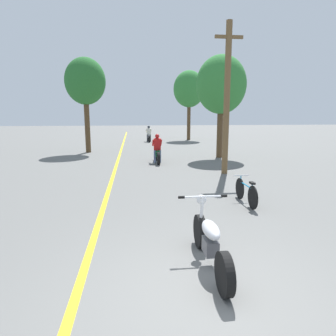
{
  "coord_description": "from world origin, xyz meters",
  "views": [
    {
      "loc": [
        -0.89,
        -3.54,
        2.43
      ],
      "look_at": [
        0.09,
        4.8,
        0.9
      ],
      "focal_mm": 32.0,
      "sensor_mm": 36.0,
      "label": 1
    }
  ],
  "objects_px": {
    "utility_pole": "(227,98)",
    "motorcycle_rider_far": "(149,136)",
    "bicycle_parked": "(246,192)",
    "roadside_tree_left": "(85,82)",
    "roadside_tree_right_far": "(189,89)",
    "roadside_tree_right_near": "(221,85)",
    "motorcycle_foreground": "(210,241)",
    "motorcycle_rider_lead": "(157,152)"
  },
  "relations": [
    {
      "from": "utility_pole",
      "to": "motorcycle_rider_far",
      "type": "height_order",
      "value": "utility_pole"
    },
    {
      "from": "bicycle_parked",
      "to": "roadside_tree_left",
      "type": "bearing_deg",
      "value": 116.31
    },
    {
      "from": "roadside_tree_left",
      "to": "bicycle_parked",
      "type": "relative_size",
      "value": 3.72
    },
    {
      "from": "roadside_tree_right_far",
      "to": "motorcycle_rider_far",
      "type": "xyz_separation_m",
      "value": [
        -3.82,
        -1.43,
        -4.09
      ]
    },
    {
      "from": "roadside_tree_right_near",
      "to": "motorcycle_rider_far",
      "type": "distance_m",
      "value": 11.24
    },
    {
      "from": "motorcycle_rider_far",
      "to": "roadside_tree_right_near",
      "type": "bearing_deg",
      "value": -71.48
    },
    {
      "from": "roadside_tree_left",
      "to": "motorcycle_foreground",
      "type": "distance_m",
      "value": 16.05
    },
    {
      "from": "roadside_tree_right_near",
      "to": "bicycle_parked",
      "type": "height_order",
      "value": "roadside_tree_right_near"
    },
    {
      "from": "motorcycle_rider_lead",
      "to": "motorcycle_foreground",
      "type": "bearing_deg",
      "value": -90.11
    },
    {
      "from": "roadside_tree_left",
      "to": "motorcycle_rider_lead",
      "type": "bearing_deg",
      "value": -48.28
    },
    {
      "from": "motorcycle_foreground",
      "to": "motorcycle_rider_lead",
      "type": "relative_size",
      "value": 1.02
    },
    {
      "from": "utility_pole",
      "to": "roadside_tree_right_far",
      "type": "height_order",
      "value": "roadside_tree_right_far"
    },
    {
      "from": "roadside_tree_right_far",
      "to": "motorcycle_foreground",
      "type": "height_order",
      "value": "roadside_tree_right_far"
    },
    {
      "from": "utility_pole",
      "to": "bicycle_parked",
      "type": "bearing_deg",
      "value": -99.43
    },
    {
      "from": "roadside_tree_right_far",
      "to": "roadside_tree_left",
      "type": "xyz_separation_m",
      "value": [
        -8.05,
        -8.42,
        -0.29
      ]
    },
    {
      "from": "motorcycle_rider_far",
      "to": "utility_pole",
      "type": "bearing_deg",
      "value": -81.01
    },
    {
      "from": "roadside_tree_right_near",
      "to": "roadside_tree_left",
      "type": "relative_size",
      "value": 0.95
    },
    {
      "from": "roadside_tree_right_near",
      "to": "roadside_tree_right_far",
      "type": "height_order",
      "value": "roadside_tree_right_far"
    },
    {
      "from": "roadside_tree_right_far",
      "to": "motorcycle_rider_far",
      "type": "bearing_deg",
      "value": -159.43
    },
    {
      "from": "bicycle_parked",
      "to": "roadside_tree_right_far",
      "type": "bearing_deg",
      "value": 83.82
    },
    {
      "from": "utility_pole",
      "to": "roadside_tree_right_near",
      "type": "bearing_deg",
      "value": 76.45
    },
    {
      "from": "roadside_tree_right_near",
      "to": "motorcycle_foreground",
      "type": "relative_size",
      "value": 2.62
    },
    {
      "from": "motorcycle_foreground",
      "to": "motorcycle_rider_far",
      "type": "height_order",
      "value": "motorcycle_rider_far"
    },
    {
      "from": "motorcycle_foreground",
      "to": "motorcycle_rider_far",
      "type": "distance_m",
      "value": 22.02
    },
    {
      "from": "utility_pole",
      "to": "motorcycle_rider_lead",
      "type": "height_order",
      "value": "utility_pole"
    },
    {
      "from": "utility_pole",
      "to": "motorcycle_rider_lead",
      "type": "xyz_separation_m",
      "value": [
        -2.51,
        3.15,
        -2.51
      ]
    },
    {
      "from": "motorcycle_rider_lead",
      "to": "roadside_tree_right_far",
      "type": "bearing_deg",
      "value": 72.77
    },
    {
      "from": "bicycle_parked",
      "to": "motorcycle_foreground",
      "type": "bearing_deg",
      "value": -119.94
    },
    {
      "from": "roadside_tree_right_near",
      "to": "motorcycle_foreground",
      "type": "distance_m",
      "value": 12.89
    },
    {
      "from": "motorcycle_foreground",
      "to": "roadside_tree_right_near",
      "type": "bearing_deg",
      "value": 73.05
    },
    {
      "from": "roadside_tree_right_far",
      "to": "bicycle_parked",
      "type": "relative_size",
      "value": 4.04
    },
    {
      "from": "bicycle_parked",
      "to": "motorcycle_rider_far",
      "type": "bearing_deg",
      "value": 94.94
    },
    {
      "from": "roadside_tree_right_near",
      "to": "motorcycle_foreground",
      "type": "bearing_deg",
      "value": -106.95
    },
    {
      "from": "roadside_tree_left",
      "to": "motorcycle_foreground",
      "type": "xyz_separation_m",
      "value": [
        4.01,
        -15.04,
        -3.91
      ]
    },
    {
      "from": "roadside_tree_right_far",
      "to": "roadside_tree_left",
      "type": "relative_size",
      "value": 1.09
    },
    {
      "from": "roadside_tree_left",
      "to": "utility_pole",
      "type": "bearing_deg",
      "value": -49.53
    },
    {
      "from": "roadside_tree_left",
      "to": "motorcycle_rider_far",
      "type": "distance_m",
      "value": 9.0
    },
    {
      "from": "roadside_tree_right_near",
      "to": "roadside_tree_left",
      "type": "height_order",
      "value": "roadside_tree_left"
    },
    {
      "from": "roadside_tree_right_near",
      "to": "roadside_tree_right_far",
      "type": "bearing_deg",
      "value": 87.93
    },
    {
      "from": "roadside_tree_left",
      "to": "motorcycle_foreground",
      "type": "relative_size",
      "value": 2.74
    },
    {
      "from": "roadside_tree_right_near",
      "to": "roadside_tree_left",
      "type": "xyz_separation_m",
      "value": [
        -7.63,
        3.18,
        0.39
      ]
    },
    {
      "from": "motorcycle_rider_far",
      "to": "motorcycle_rider_lead",
      "type": "bearing_deg",
      "value": -90.96
    }
  ]
}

